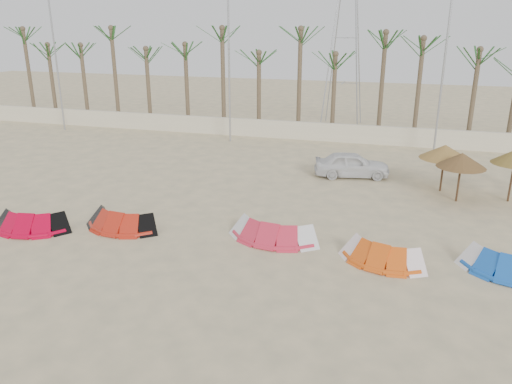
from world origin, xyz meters
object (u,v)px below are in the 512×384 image
(kite_red_mid, at_px, (124,218))
(parasol_left, at_px, (445,152))
(kite_blue, at_px, (509,261))
(kite_orange, at_px, (382,250))
(parasol_mid, at_px, (462,160))
(car, at_px, (352,165))
(kite_red_left, at_px, (35,219))
(kite_red_right, at_px, (275,228))

(kite_red_mid, height_order, parasol_left, parasol_left)
(kite_blue, bearing_deg, parasol_left, 101.74)
(kite_orange, height_order, parasol_mid, parasol_mid)
(parasol_mid, height_order, car, parasol_mid)
(kite_red_mid, distance_m, kite_blue, 14.91)
(kite_orange, distance_m, car, 10.39)
(kite_orange, bearing_deg, parasol_mid, 67.11)
(kite_red_mid, bearing_deg, kite_red_left, -161.67)
(kite_orange, bearing_deg, parasol_left, 74.30)
(kite_red_left, bearing_deg, kite_red_mid, 18.33)
(parasol_left, bearing_deg, car, 165.09)
(kite_red_left, bearing_deg, parasol_left, 30.75)
(kite_red_right, bearing_deg, car, 77.28)
(kite_blue, bearing_deg, kite_red_left, -175.77)
(parasol_left, relative_size, car, 0.60)
(kite_blue, relative_size, car, 0.89)
(parasol_left, bearing_deg, kite_orange, -105.70)
(parasol_mid, relative_size, car, 0.59)
(kite_red_left, distance_m, parasol_left, 19.45)
(kite_red_mid, bearing_deg, parasol_left, 33.64)
(kite_red_mid, distance_m, car, 13.10)
(kite_red_left, relative_size, kite_red_right, 0.93)
(kite_orange, distance_m, parasol_left, 9.41)
(parasol_mid, xyz_separation_m, car, (-5.32, 2.66, -1.36))
(kite_red_left, relative_size, kite_orange, 1.02)
(kite_orange, relative_size, car, 0.82)
(kite_red_left, relative_size, parasol_left, 1.39)
(kite_red_left, xyz_separation_m, car, (12.00, 11.15, 0.28))
(kite_red_mid, bearing_deg, kite_red_right, 6.36)
(kite_red_right, bearing_deg, kite_red_mid, -173.64)
(kite_red_left, height_order, car, car)
(kite_blue, bearing_deg, car, 123.34)
(kite_blue, distance_m, car, 11.72)
(kite_red_right, bearing_deg, parasol_mid, 41.72)
(kite_red_left, bearing_deg, kite_orange, 3.99)
(kite_red_left, relative_size, parasol_mid, 1.42)
(kite_red_mid, bearing_deg, kite_blue, 0.75)
(car, bearing_deg, kite_red_mid, 127.94)
(kite_red_left, xyz_separation_m, kite_blue, (18.43, 1.36, 0.00))
(kite_red_left, xyz_separation_m, parasol_mid, (17.32, 8.49, 1.64))
(kite_red_mid, bearing_deg, kite_orange, -0.97)
(parasol_left, xyz_separation_m, parasol_mid, (0.66, -1.42, -0.01))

